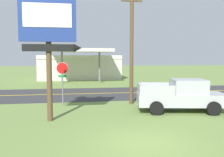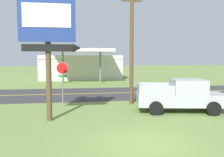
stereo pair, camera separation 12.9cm
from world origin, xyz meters
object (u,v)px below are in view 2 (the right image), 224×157
motel_sign (49,35)px  gas_station (81,66)px  stop_sign (62,76)px  pickup_silver_parked_on_lawn (182,96)px  utility_pole (132,40)px

motel_sign → gas_station: (2.12, 24.49, -2.45)m
gas_station → motel_sign: bearing=-95.0°
gas_station → stop_sign: bearing=-94.9°
pickup_silver_parked_on_lawn → gas_station: bearing=103.2°
stop_sign → gas_station: gas_station is taller
motel_sign → utility_pole: (5.16, 3.89, 0.08)m
motel_sign → pickup_silver_parked_on_lawn: 8.43m
utility_pole → stop_sign: bearing=175.5°
motel_sign → pickup_silver_parked_on_lawn: size_ratio=1.17×
motel_sign → gas_station: size_ratio=0.54×
pickup_silver_parked_on_lawn → motel_sign: bearing=-171.8°
motel_sign → stop_sign: 4.90m
stop_sign → utility_pole: utility_pole is taller
motel_sign → pickup_silver_parked_on_lawn: (7.62, 1.09, -3.43)m
motel_sign → utility_pole: utility_pole is taller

